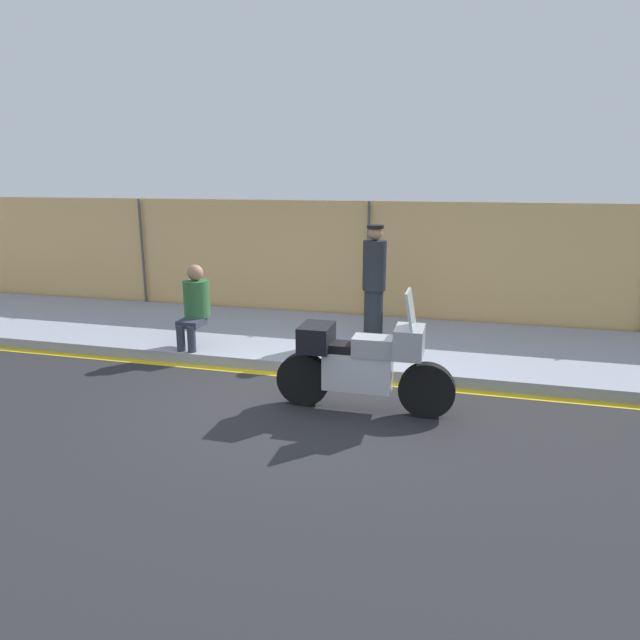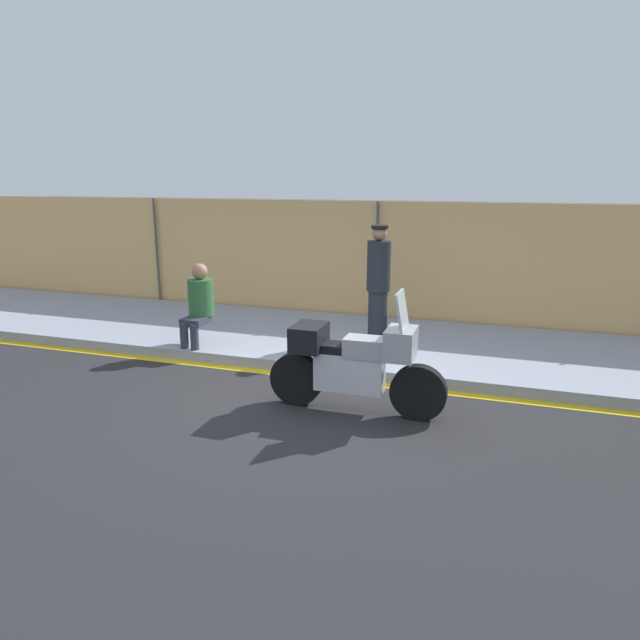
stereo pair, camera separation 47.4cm
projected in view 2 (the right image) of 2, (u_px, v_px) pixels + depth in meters
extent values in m
plane|color=#262628|center=(299.00, 404.00, 6.93)|extent=(120.00, 120.00, 0.00)
cube|color=#8E93A3|center=(354.00, 342.00, 9.27)|extent=(34.66, 3.06, 0.16)
cube|color=gold|center=(323.00, 378.00, 7.80)|extent=(34.66, 0.18, 0.01)
cube|color=#E5B26B|center=(378.00, 263.00, 10.50)|extent=(32.93, 0.08, 2.26)
cylinder|color=#4C4C51|center=(157.00, 254.00, 11.84)|extent=(0.05, 0.05, 2.26)
cylinder|color=#4C4C51|center=(377.00, 264.00, 10.41)|extent=(0.05, 0.05, 2.26)
cylinder|color=black|center=(418.00, 392.00, 6.43)|extent=(0.65, 0.15, 0.64)
cylinder|color=black|center=(297.00, 379.00, 6.86)|extent=(0.65, 0.15, 0.64)
cube|color=silver|center=(350.00, 372.00, 6.63)|extent=(0.81, 0.29, 0.45)
cube|color=#999EA3|center=(367.00, 347.00, 6.49)|extent=(0.52, 0.31, 0.22)
cube|color=black|center=(343.00, 348.00, 6.59)|extent=(0.60, 0.29, 0.10)
cube|color=#999EA3|center=(401.00, 343.00, 6.36)|extent=(0.33, 0.48, 0.34)
cube|color=silver|center=(402.00, 310.00, 6.26)|extent=(0.11, 0.42, 0.42)
cube|color=black|center=(309.00, 337.00, 6.68)|extent=(0.37, 0.51, 0.30)
cylinder|color=#1E2328|center=(378.00, 315.00, 9.08)|extent=(0.30, 0.30, 0.78)
cylinder|color=#1E2328|center=(379.00, 266.00, 8.89)|extent=(0.37, 0.37, 0.78)
sphere|color=#A37556|center=(380.00, 233.00, 8.77)|extent=(0.23, 0.23, 0.23)
cylinder|color=black|center=(380.00, 227.00, 8.74)|extent=(0.26, 0.26, 0.05)
cylinder|color=#2D3342|center=(184.00, 336.00, 8.59)|extent=(0.13, 0.13, 0.39)
cylinder|color=#2D3342|center=(194.00, 337.00, 8.54)|extent=(0.13, 0.13, 0.39)
cube|color=#2D3342|center=(195.00, 321.00, 8.70)|extent=(0.33, 0.39, 0.10)
cylinder|color=#2D6033|center=(201.00, 297.00, 8.80)|extent=(0.39, 0.39, 0.56)
sphere|color=#A37556|center=(200.00, 271.00, 8.70)|extent=(0.24, 0.24, 0.24)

